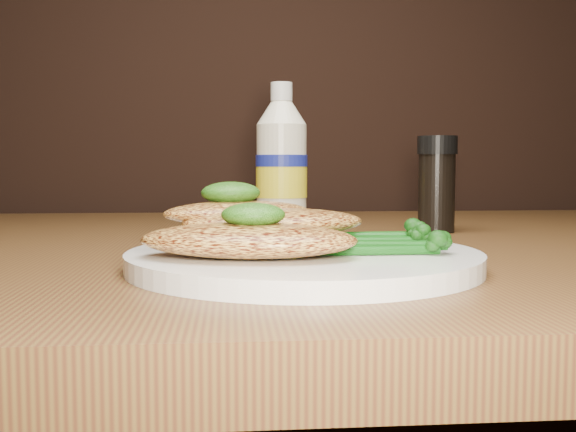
{
  "coord_description": "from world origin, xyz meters",
  "views": [
    {
      "loc": [
        -0.1,
        0.37,
        0.83
      ],
      "look_at": [
        -0.06,
        0.86,
        0.79
      ],
      "focal_mm": 41.36,
      "sensor_mm": 36.0,
      "label": 1
    }
  ],
  "objects": [
    {
      "name": "pepper_grinder",
      "position": [
        0.13,
        1.1,
        0.8
      ],
      "size": [
        0.05,
        0.05,
        0.11
      ],
      "primitive_type": null,
      "rotation": [
        0.0,
        0.0,
        0.19
      ],
      "color": "black",
      "rests_on": "dining_table"
    },
    {
      "name": "plate",
      "position": [
        -0.05,
        0.85,
        0.76
      ],
      "size": [
        0.26,
        0.26,
        0.01
      ],
      "primitive_type": "cylinder",
      "color": "white",
      "rests_on": "dining_table"
    },
    {
      "name": "chicken_mid",
      "position": [
        -0.07,
        0.87,
        0.78
      ],
      "size": [
        0.15,
        0.09,
        0.02
      ],
      "primitive_type": "ellipsoid",
      "rotation": [
        0.0,
        0.0,
        0.15
      ],
      "color": "gold",
      "rests_on": "plate"
    },
    {
      "name": "chicken_back",
      "position": [
        -0.1,
        0.89,
        0.79
      ],
      "size": [
        0.13,
        0.1,
        0.02
      ],
      "primitive_type": "ellipsoid",
      "rotation": [
        0.0,
        0.0,
        0.35
      ],
      "color": "gold",
      "rests_on": "plate"
    },
    {
      "name": "pesto_back",
      "position": [
        -0.1,
        0.89,
        0.8
      ],
      "size": [
        0.06,
        0.06,
        0.02
      ],
      "primitive_type": "ellipsoid",
      "rotation": [
        0.0,
        0.0,
        0.36
      ],
      "color": "black",
      "rests_on": "chicken_back"
    },
    {
      "name": "pesto_front",
      "position": [
        -0.09,
        0.82,
        0.79
      ],
      "size": [
        0.05,
        0.05,
        0.02
      ],
      "primitive_type": "ellipsoid",
      "rotation": [
        0.0,
        0.0,
        0.16
      ],
      "color": "black",
      "rests_on": "chicken_front"
    },
    {
      "name": "chicken_front",
      "position": [
        -0.09,
        0.82,
        0.78
      ],
      "size": [
        0.16,
        0.11,
        0.02
      ],
      "primitive_type": "ellipsoid",
      "rotation": [
        0.0,
        0.0,
        -0.19
      ],
      "color": "gold",
      "rests_on": "plate"
    },
    {
      "name": "broccolini_bundle",
      "position": [
        -0.0,
        0.85,
        0.77
      ],
      "size": [
        0.14,
        0.11,
        0.02
      ],
      "primitive_type": null,
      "rotation": [
        0.0,
        0.0,
        0.13
      ],
      "color": "#104A10",
      "rests_on": "plate"
    },
    {
      "name": "mayo_bottle",
      "position": [
        -0.04,
        1.16,
        0.84
      ],
      "size": [
        0.08,
        0.08,
        0.17
      ],
      "primitive_type": null,
      "rotation": [
        0.0,
        0.0,
        0.3
      ],
      "color": "#F2EDCD",
      "rests_on": "dining_table"
    }
  ]
}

